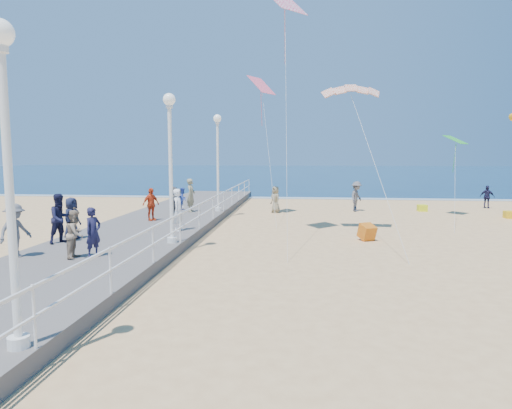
# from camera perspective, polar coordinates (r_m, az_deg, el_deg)

# --- Properties ---
(ground) EXTENTS (160.00, 160.00, 0.00)m
(ground) POSITION_cam_1_polar(r_m,az_deg,el_deg) (16.29, 8.09, -6.50)
(ground) COLOR #E4B677
(ground) RESTS_ON ground
(ocean) EXTENTS (160.00, 90.00, 0.05)m
(ocean) POSITION_cam_1_polar(r_m,az_deg,el_deg) (80.95, 6.42, 3.91)
(ocean) COLOR #0C2B4C
(ocean) RESTS_ON ground
(surf_line) EXTENTS (160.00, 1.20, 0.04)m
(surf_line) POSITION_cam_1_polar(r_m,az_deg,el_deg) (36.55, 6.93, 0.79)
(surf_line) COLOR silver
(surf_line) RESTS_ON ground
(boardwalk) EXTENTS (5.00, 44.00, 0.40)m
(boardwalk) POSITION_cam_1_polar(r_m,az_deg,el_deg) (17.63, -17.16, -5.07)
(boardwalk) COLOR slate
(boardwalk) RESTS_ON ground
(railing) EXTENTS (0.05, 42.00, 0.55)m
(railing) POSITION_cam_1_polar(r_m,az_deg,el_deg) (16.64, -9.50, -1.87)
(railing) COLOR white
(railing) RESTS_ON boardwalk
(lamp_post_near) EXTENTS (0.44, 0.44, 5.32)m
(lamp_post_near) POSITION_cam_1_polar(r_m,az_deg,el_deg) (8.33, -28.68, 5.77)
(lamp_post_near) COLOR white
(lamp_post_near) RESTS_ON boardwalk
(lamp_post_mid) EXTENTS (0.44, 0.44, 5.32)m
(lamp_post_mid) POSITION_cam_1_polar(r_m,az_deg,el_deg) (16.55, -10.66, 6.44)
(lamp_post_mid) COLOR white
(lamp_post_mid) RESTS_ON boardwalk
(lamp_post_far) EXTENTS (0.44, 0.44, 5.32)m
(lamp_post_far) POSITION_cam_1_polar(r_m,az_deg,el_deg) (25.31, -4.81, 6.52)
(lamp_post_far) COLOR white
(lamp_post_far) RESTS_ON boardwalk
(woman_holding_toddler) EXTENTS (0.53, 0.71, 1.76)m
(woman_holding_toddler) POSITION_cam_1_polar(r_m,az_deg,el_deg) (19.23, -9.66, -0.67)
(woman_holding_toddler) COLOR white
(woman_holding_toddler) RESTS_ON boardwalk
(toddler_held) EXTENTS (0.44, 0.52, 0.94)m
(toddler_held) POSITION_cam_1_polar(r_m,az_deg,el_deg) (19.29, -9.13, 0.69)
(toddler_held) COLOR #314FB9
(toddler_held) RESTS_ON boardwalk
(spectator_0) EXTENTS (0.56, 0.67, 1.57)m
(spectator_0) POSITION_cam_1_polar(r_m,az_deg,el_deg) (15.10, -19.68, -3.28)
(spectator_0) COLOR #1B1A3A
(spectator_0) RESTS_ON boardwalk
(spectator_1) EXTENTS (0.62, 0.77, 1.49)m
(spectator_1) POSITION_cam_1_polar(r_m,az_deg,el_deg) (15.19, -21.63, -3.44)
(spectator_1) COLOR gray
(spectator_1) RESTS_ON boardwalk
(spectator_2) EXTENTS (0.92, 1.23, 1.69)m
(spectator_2) POSITION_cam_1_polar(r_m,az_deg,el_deg) (15.96, -27.90, -2.92)
(spectator_2) COLOR #5A5A5F
(spectator_2) RESTS_ON boardwalk
(spectator_3) EXTENTS (0.84, 0.97, 1.57)m
(spectator_3) POSITION_cam_1_polar(r_m,az_deg,el_deg) (22.38, -13.00, 0.02)
(spectator_3) COLOR #E0421C
(spectator_3) RESTS_ON boardwalk
(spectator_4) EXTENTS (0.64, 0.85, 1.58)m
(spectator_4) POSITION_cam_1_polar(r_m,az_deg,el_deg) (18.50, -22.04, -1.60)
(spectator_4) COLOR #1A203A
(spectator_4) RESTS_ON boardwalk
(spectator_5) EXTENTS (0.43, 1.35, 1.45)m
(spectator_5) POSITION_cam_1_polar(r_m,az_deg,el_deg) (24.64, -10.21, 0.53)
(spectator_5) COLOR #5D5D63
(spectator_5) RESTS_ON boardwalk
(spectator_6) EXTENTS (0.48, 0.69, 1.82)m
(spectator_6) POSITION_cam_1_polar(r_m,az_deg,el_deg) (25.30, -8.12, 1.15)
(spectator_6) COLOR gray
(spectator_6) RESTS_ON boardwalk
(spectator_7) EXTENTS (1.03, 1.09, 1.79)m
(spectator_7) POSITION_cam_1_polar(r_m,az_deg,el_deg) (17.84, -23.24, -1.61)
(spectator_7) COLOR #171733
(spectator_7) RESTS_ON boardwalk
(beach_walker_a) EXTENTS (1.18, 1.39, 1.87)m
(beach_walker_a) POSITION_cam_1_polar(r_m,az_deg,el_deg) (29.05, 12.45, 1.00)
(beach_walker_a) COLOR #5A595E
(beach_walker_a) RESTS_ON ground
(beach_walker_b) EXTENTS (0.95, 0.74, 1.50)m
(beach_walker_b) POSITION_cam_1_polar(r_m,az_deg,el_deg) (33.55, 26.93, 0.85)
(beach_walker_b) COLOR #1B1A3A
(beach_walker_b) RESTS_ON ground
(beach_walker_c) EXTENTS (0.87, 0.94, 1.62)m
(beach_walker_c) POSITION_cam_1_polar(r_m,az_deg,el_deg) (27.72, 2.45, 0.63)
(beach_walker_c) COLOR #817759
(beach_walker_c) RESTS_ON ground
(box_kite) EXTENTS (0.82, 0.88, 0.74)m
(box_kite) POSITION_cam_1_polar(r_m,az_deg,el_deg) (19.56, 13.70, -3.54)
(box_kite) COLOR red
(box_kite) RESTS_ON ground
(beach_chair_left) EXTENTS (0.55, 0.55, 0.40)m
(beach_chair_left) POSITION_cam_1_polar(r_m,az_deg,el_deg) (30.32, 20.06, -0.41)
(beach_chair_left) COLOR yellow
(beach_chair_left) RESTS_ON ground
(beach_chair_right) EXTENTS (0.55, 0.55, 0.40)m
(beach_chair_right) POSITION_cam_1_polar(r_m,az_deg,el_deg) (29.12, 29.15, -1.12)
(beach_chair_right) COLOR gold
(beach_chair_right) RESTS_ON ground
(kite_parafoil) EXTENTS (2.57, 0.94, 0.65)m
(kite_parafoil) POSITION_cam_1_polar(r_m,az_deg,el_deg) (21.28, 11.79, 14.07)
(kite_parafoil) COLOR #DD4A1A
(kite_diamond_pink) EXTENTS (1.60, 1.76, 1.01)m
(kite_diamond_pink) POSITION_cam_1_polar(r_m,az_deg,el_deg) (26.39, 0.68, 14.69)
(kite_diamond_pink) COLOR #FF5D7B
(kite_diamond_green) EXTENTS (1.56, 1.58, 0.52)m
(kite_diamond_green) POSITION_cam_1_polar(r_m,az_deg,el_deg) (28.36, 23.66, 7.43)
(kite_diamond_green) COLOR green
(kite_diamond_redwhite) EXTENTS (1.91, 1.94, 1.05)m
(kite_diamond_redwhite) POSITION_cam_1_polar(r_m,az_deg,el_deg) (20.55, 3.66, 23.95)
(kite_diamond_redwhite) COLOR #D01852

